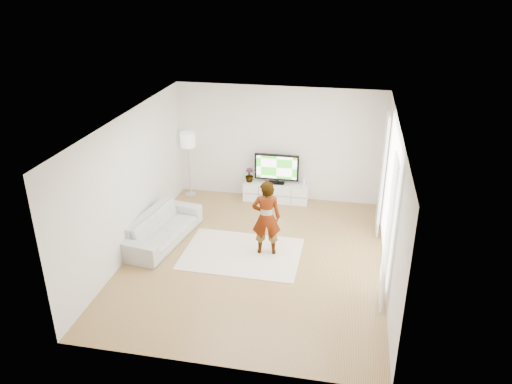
% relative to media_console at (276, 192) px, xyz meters
% --- Properties ---
extents(floor, '(6.00, 6.00, 0.00)m').
position_rel_media_console_xyz_m(floor, '(0.01, -2.76, -0.22)').
color(floor, tan).
rests_on(floor, ground).
extents(ceiling, '(6.00, 6.00, 0.00)m').
position_rel_media_console_xyz_m(ceiling, '(0.01, -2.76, 2.58)').
color(ceiling, white).
rests_on(ceiling, wall_back).
extents(wall_left, '(0.02, 6.00, 2.80)m').
position_rel_media_console_xyz_m(wall_left, '(-2.49, -2.76, 1.18)').
color(wall_left, silver).
rests_on(wall_left, floor).
extents(wall_right, '(0.02, 6.00, 2.80)m').
position_rel_media_console_xyz_m(wall_right, '(2.51, -2.76, 1.18)').
color(wall_right, silver).
rests_on(wall_right, floor).
extents(wall_back, '(5.00, 0.02, 2.80)m').
position_rel_media_console_xyz_m(wall_back, '(0.01, 0.24, 1.18)').
color(wall_back, silver).
rests_on(wall_back, floor).
extents(wall_front, '(5.00, 0.02, 2.80)m').
position_rel_media_console_xyz_m(wall_front, '(0.01, -5.76, 1.18)').
color(wall_front, silver).
rests_on(wall_front, floor).
extents(window, '(0.01, 2.60, 2.50)m').
position_rel_media_console_xyz_m(window, '(2.49, -2.46, 1.23)').
color(window, white).
rests_on(window, wall_right).
extents(curtain_near, '(0.04, 0.70, 2.60)m').
position_rel_media_console_xyz_m(curtain_near, '(2.41, -3.76, 1.13)').
color(curtain_near, white).
rests_on(curtain_near, floor).
extents(curtain_far, '(0.04, 0.70, 2.60)m').
position_rel_media_console_xyz_m(curtain_far, '(2.41, -1.16, 1.13)').
color(curtain_far, white).
rests_on(curtain_far, floor).
extents(media_console, '(1.59, 0.45, 0.45)m').
position_rel_media_console_xyz_m(media_console, '(0.00, 0.00, 0.00)').
color(media_console, white).
rests_on(media_console, floor).
extents(television, '(1.08, 0.21, 0.75)m').
position_rel_media_console_xyz_m(television, '(0.00, 0.03, 0.63)').
color(television, black).
rests_on(television, media_console).
extents(game_console, '(0.05, 0.15, 0.20)m').
position_rel_media_console_xyz_m(game_console, '(0.70, -0.00, 0.32)').
color(game_console, white).
rests_on(game_console, media_console).
extents(potted_plant, '(0.24, 0.24, 0.36)m').
position_rel_media_console_xyz_m(potted_plant, '(-0.68, 0.00, 0.40)').
color(potted_plant, '#3F7238').
rests_on(potted_plant, media_console).
extents(rug, '(2.36, 1.72, 0.01)m').
position_rel_media_console_xyz_m(rug, '(-0.28, -2.65, -0.22)').
color(rug, '#F1E3CD').
rests_on(rug, floor).
extents(player, '(0.62, 0.46, 1.56)m').
position_rel_media_console_xyz_m(player, '(0.19, -2.51, 0.57)').
color(player, '#334772').
rests_on(player, rug).
extents(sofa, '(1.16, 2.24, 0.62)m').
position_rel_media_console_xyz_m(sofa, '(-2.03, -2.45, 0.09)').
color(sofa, beige).
rests_on(sofa, floor).
extents(floor_lamp, '(0.36, 0.36, 1.64)m').
position_rel_media_console_xyz_m(floor_lamp, '(-2.19, -0.06, 1.16)').
color(floor_lamp, silver).
rests_on(floor_lamp, floor).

